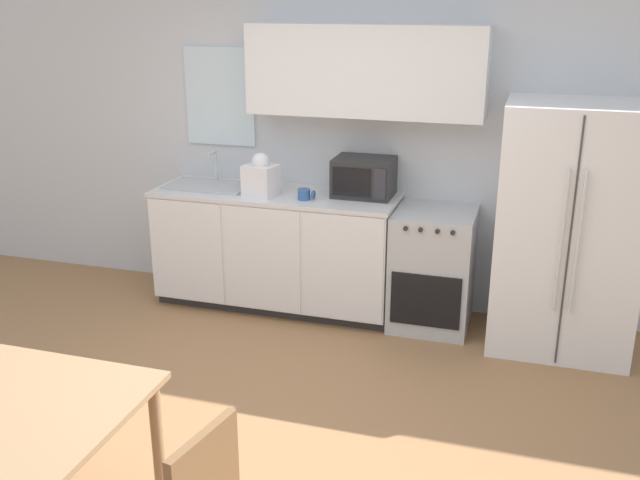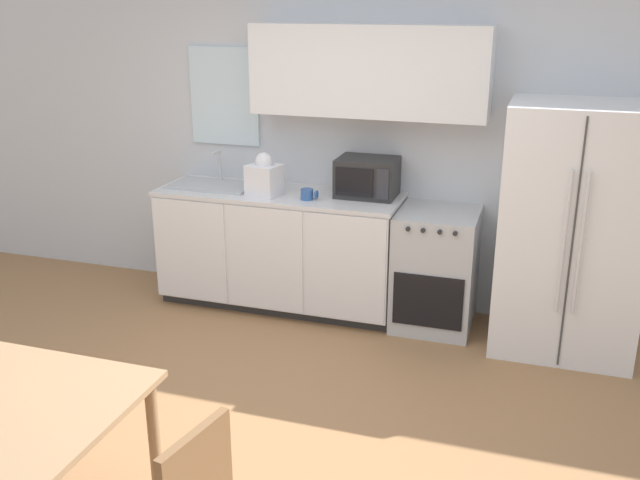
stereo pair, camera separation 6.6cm
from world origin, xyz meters
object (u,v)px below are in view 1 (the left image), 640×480
object	(u,v)px
microwave	(364,177)
coffee_mug	(305,194)
oven_range	(433,269)
refrigerator	(568,229)

from	to	relation	value
microwave	coffee_mug	size ratio (longest dim) A/B	3.41
coffee_mug	oven_range	bearing A→B (deg)	8.45
refrigerator	coffee_mug	world-z (taller)	refrigerator
microwave	coffee_mug	bearing A→B (deg)	-148.35
oven_range	microwave	bearing A→B (deg)	170.16
oven_range	refrigerator	bearing A→B (deg)	-3.92
refrigerator	oven_range	bearing A→B (deg)	176.08
oven_range	microwave	xyz separation A→B (m)	(-0.56, 0.10, 0.63)
oven_range	microwave	world-z (taller)	microwave
microwave	coffee_mug	xyz separation A→B (m)	(-0.38, -0.24, -0.10)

